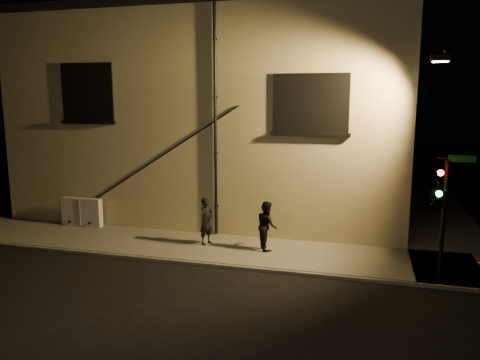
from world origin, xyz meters
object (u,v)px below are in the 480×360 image
(utility_cabinet, at_px, (82,212))
(traffic_signal, at_px, (438,197))
(pedestrian_b, at_px, (267,225))
(pedestrian_a, at_px, (206,221))

(utility_cabinet, xyz_separation_m, traffic_signal, (12.80, -2.49, 1.81))
(pedestrian_b, bearing_deg, utility_cabinet, 56.76)
(traffic_signal, bearing_deg, pedestrian_b, 163.47)
(pedestrian_a, xyz_separation_m, pedestrian_b, (2.15, -0.01, 0.00))
(pedestrian_b, height_order, traffic_signal, traffic_signal)
(utility_cabinet, xyz_separation_m, pedestrian_a, (5.61, -0.98, 0.26))
(pedestrian_b, relative_size, traffic_signal, 0.47)
(traffic_signal, bearing_deg, pedestrian_a, 168.17)
(pedestrian_a, bearing_deg, pedestrian_b, -67.73)
(pedestrian_a, distance_m, traffic_signal, 7.51)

